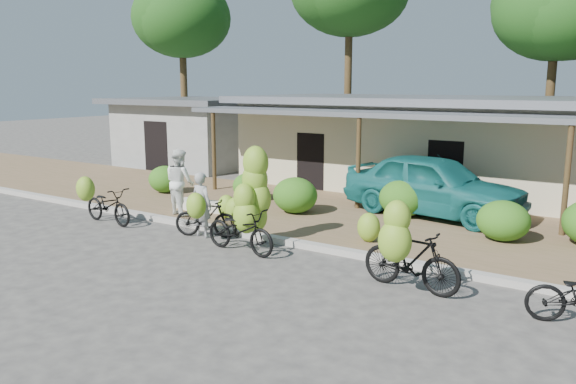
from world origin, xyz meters
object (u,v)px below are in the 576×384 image
at_px(tree_back_left, 180,16).
at_px(bike_center, 247,212).
at_px(vendor, 202,205).
at_px(teal_van, 433,185).
at_px(bike_right, 408,254).
at_px(bike_far_left, 106,204).
at_px(tree_center_right, 553,8).
at_px(sack_far, 188,204).
at_px(sack_near, 217,207).
at_px(bike_left, 205,216).
at_px(bystander, 180,182).

distance_m(tree_back_left, bike_center, 18.99).
height_order(vendor, teal_van, teal_van).
height_order(bike_right, teal_van, teal_van).
distance_m(bike_far_left, bike_right, 8.85).
xyz_separation_m(bike_right, teal_van, (-1.53, 5.81, 0.27)).
distance_m(bike_center, teal_van, 5.87).
xyz_separation_m(tree_center_right, vendor, (-5.31, -15.18, -5.95)).
distance_m(vendor, teal_van, 6.53).
relative_size(tree_back_left, bike_far_left, 4.60).
distance_m(tree_center_right, bike_right, 17.11).
distance_m(sack_far, teal_van, 7.16).
distance_m(tree_back_left, sack_near, 15.95).
xyz_separation_m(sack_near, vendor, (1.15, -1.92, 0.55)).
bearing_deg(bike_far_left, sack_near, -34.24).
bearing_deg(bike_far_left, teal_van, -48.03).
xyz_separation_m(tree_back_left, bike_right, (17.42, -12.50, -6.48)).
relative_size(bike_far_left, sack_near, 2.33).
relative_size(tree_center_right, bike_center, 3.62).
relative_size(tree_center_right, bike_far_left, 4.38).
xyz_separation_m(tree_back_left, bike_far_left, (8.58, -12.13, -6.64)).
distance_m(bike_far_left, sack_far, 2.45).
relative_size(bike_right, teal_van, 0.39).
bearing_deg(sack_far, teal_van, 26.62).
height_order(bike_far_left, sack_near, bike_far_left).
bearing_deg(tree_center_right, sack_far, -119.19).
xyz_separation_m(bike_far_left, bike_left, (3.24, 0.39, -0.00)).
distance_m(bike_center, bike_right, 4.13).
distance_m(sack_near, bystander, 1.31).
bearing_deg(bike_left, bike_right, -118.88).
bearing_deg(bike_right, sack_near, 74.20).
bearing_deg(bike_center, bike_far_left, 96.94).
bearing_deg(teal_van, tree_center_right, 2.86).
relative_size(sack_near, bystander, 0.45).
bearing_deg(bike_center, tree_back_left, 53.14).
bearing_deg(tree_center_right, vendor, -109.28).
bearing_deg(bike_right, bike_center, 88.56).
xyz_separation_m(sack_far, bystander, (0.30, -0.63, 0.80)).
xyz_separation_m(tree_back_left, bike_center, (13.32, -11.97, -6.30)).
relative_size(tree_center_right, bike_right, 4.33).
xyz_separation_m(bike_far_left, bystander, (1.24, 1.61, 0.49)).
bearing_deg(sack_far, bike_right, -18.32).
bearing_deg(bike_left, teal_van, -60.00).
relative_size(bike_left, sack_far, 2.28).
xyz_separation_m(bike_right, sack_near, (-6.88, 2.74, -0.46)).
bearing_deg(bystander, teal_van, -131.12).
distance_m(sack_near, vendor, 2.31).
bearing_deg(bike_right, teal_van, 20.70).
distance_m(tree_back_left, bike_right, 22.40).
height_order(tree_center_right, sack_near, tree_center_right).
bearing_deg(tree_back_left, bike_far_left, -54.71).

